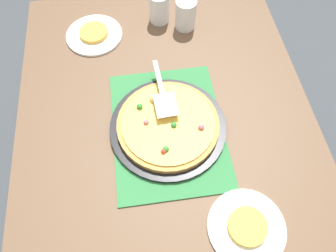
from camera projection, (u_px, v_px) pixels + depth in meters
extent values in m
plane|color=#3D4247|center=(168.00, 195.00, 1.69)|extent=(8.00, 8.00, 0.00)
cube|color=brown|center=(168.00, 131.00, 1.04)|extent=(1.40, 1.00, 0.03)
cube|color=brown|center=(69.00, 69.00, 1.65)|extent=(0.07, 0.07, 0.72)
cube|color=brown|center=(231.00, 52.00, 1.71)|extent=(0.07, 0.07, 0.72)
cube|color=#2D753D|center=(168.00, 129.00, 1.03)|extent=(0.48, 0.36, 0.01)
cylinder|color=black|center=(168.00, 127.00, 1.02)|extent=(0.38, 0.38, 0.01)
cylinder|color=#B78442|center=(168.00, 124.00, 1.01)|extent=(0.33, 0.33, 0.02)
cylinder|color=#EAB747|center=(168.00, 122.00, 0.99)|extent=(0.30, 0.30, 0.01)
sphere|color=#338433|center=(173.00, 110.00, 1.01)|extent=(0.02, 0.02, 0.02)
sphere|color=#B76675|center=(201.00, 127.00, 0.98)|extent=(0.02, 0.02, 0.02)
sphere|color=#E5CC7F|center=(154.00, 99.00, 1.03)|extent=(0.03, 0.03, 0.03)
sphere|color=#338433|center=(140.00, 107.00, 1.01)|extent=(0.02, 0.02, 0.02)
sphere|color=red|center=(163.00, 151.00, 0.94)|extent=(0.02, 0.02, 0.02)
sphere|color=red|center=(163.00, 111.00, 1.00)|extent=(0.03, 0.03, 0.03)
sphere|color=#338433|center=(174.00, 125.00, 0.98)|extent=(0.02, 0.02, 0.02)
sphere|color=#338433|center=(166.00, 149.00, 0.94)|extent=(0.02, 0.02, 0.02)
sphere|color=#B76675|center=(146.00, 122.00, 0.99)|extent=(0.02, 0.02, 0.02)
cylinder|color=white|center=(246.00, 227.00, 0.87)|extent=(0.22, 0.22, 0.01)
cylinder|color=white|center=(94.00, 35.00, 1.23)|extent=(0.22, 0.22, 0.01)
cylinder|color=gold|center=(247.00, 226.00, 0.86)|extent=(0.11, 0.11, 0.02)
cylinder|color=gold|center=(94.00, 33.00, 1.22)|extent=(0.11, 0.11, 0.02)
cylinder|color=white|center=(159.00, 8.00, 1.23)|extent=(0.08, 0.08, 0.12)
cylinder|color=white|center=(186.00, 14.00, 1.21)|extent=(0.08, 0.08, 0.12)
cube|color=silver|center=(165.00, 105.00, 0.99)|extent=(0.09, 0.08, 0.00)
cube|color=#B2B2B7|center=(158.00, 77.00, 1.05)|extent=(0.14, 0.02, 0.01)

